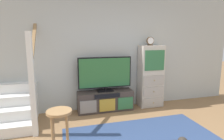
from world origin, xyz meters
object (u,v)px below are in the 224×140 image
object	(u,v)px
desk_clock	(150,41)
media_console	(105,101)
television	(105,73)
bar_stool_near	(60,124)
side_cabinet	(151,76)

from	to	relation	value
desk_clock	media_console	bearing A→B (deg)	179.75
media_console	desk_clock	world-z (taller)	desk_clock
television	bar_stool_near	world-z (taller)	television
bar_stool_near	side_cabinet	bearing A→B (deg)	36.85
side_cabinet	desk_clock	xyz separation A→B (m)	(-0.05, -0.01, 0.86)
side_cabinet	bar_stool_near	xyz separation A→B (m)	(-2.17, -1.63, -0.21)
media_console	television	xyz separation A→B (m)	(-0.00, 0.02, 0.66)
television	bar_stool_near	size ratio (longest dim) A/B	1.67
desk_clock	bar_stool_near	size ratio (longest dim) A/B	0.28
side_cabinet	desk_clock	distance (m)	0.86
side_cabinet	bar_stool_near	size ratio (longest dim) A/B	2.04
media_console	desk_clock	size ratio (longest dim) A/B	6.32
side_cabinet	desk_clock	world-z (taller)	desk_clock
television	side_cabinet	distance (m)	1.16
side_cabinet	media_console	bearing A→B (deg)	-179.49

